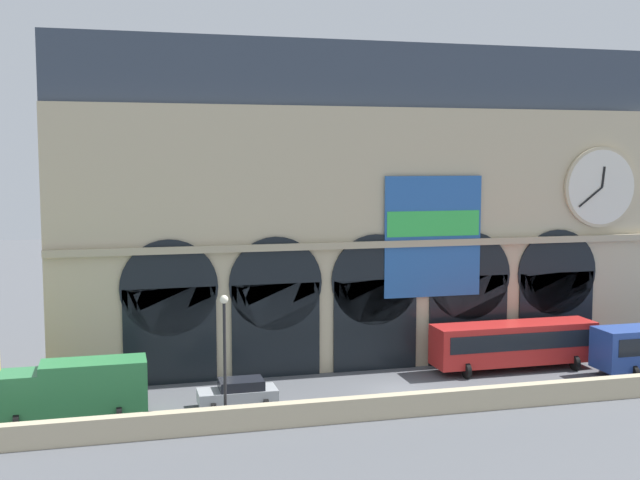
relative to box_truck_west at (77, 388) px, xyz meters
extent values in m
plane|color=#54565B|center=(18.53, 0.54, -1.70)|extent=(200.00, 200.00, 0.00)
cube|color=#BCAD8C|center=(18.53, -3.97, -1.07)|extent=(90.00, 0.70, 1.25)
cube|color=#BCAD8C|center=(18.53, 7.80, 6.86)|extent=(41.02, 4.52, 17.12)
cube|color=#333D4C|center=(18.53, 8.10, 17.54)|extent=(41.02, 3.92, 4.23)
cube|color=black|center=(5.30, 5.49, 1.29)|extent=(5.66, 0.20, 5.99)
cylinder|color=black|center=(5.30, 5.49, 4.29)|extent=(5.95, 0.20, 5.95)
cube|color=black|center=(11.92, 5.49, 1.29)|extent=(5.66, 0.20, 5.99)
cylinder|color=black|center=(11.92, 5.49, 4.29)|extent=(5.95, 0.20, 5.95)
cube|color=black|center=(18.53, 5.49, 1.29)|extent=(5.66, 0.20, 5.99)
cylinder|color=black|center=(18.53, 5.49, 4.29)|extent=(5.95, 0.20, 5.95)
cube|color=black|center=(25.15, 5.49, 1.29)|extent=(5.66, 0.20, 5.99)
cylinder|color=black|center=(25.15, 5.49, 4.29)|extent=(5.95, 0.20, 5.95)
cube|color=black|center=(31.76, 5.49, 1.29)|extent=(5.66, 0.20, 5.99)
cylinder|color=black|center=(31.76, 5.49, 4.29)|extent=(5.95, 0.20, 5.95)
cylinder|color=#BCAD8C|center=(34.90, 5.39, 10.16)|extent=(5.59, 0.25, 5.59)
cylinder|color=silver|center=(34.90, 5.27, 10.16)|extent=(5.18, 0.06, 5.18)
cube|color=black|center=(34.97, 5.21, 10.87)|extent=(0.30, 0.04, 1.43)
cube|color=black|center=(34.02, 5.19, 9.50)|extent=(1.83, 0.04, 1.42)
cube|color=#2659A5|center=(22.46, 5.37, 7.02)|extent=(6.74, 0.12, 7.98)
cube|color=green|center=(22.46, 5.29, 7.88)|extent=(6.47, 0.04, 1.67)
cube|color=tan|center=(18.53, 5.39, 6.60)|extent=(41.02, 0.50, 0.44)
cube|color=#2D7A42|center=(-2.86, 0.00, -0.13)|extent=(2.00, 2.30, 2.30)
cube|color=#2D7A42|center=(0.89, 0.00, 0.07)|extent=(5.50, 2.30, 2.70)
cylinder|color=black|center=(-2.96, -1.03, -1.28)|extent=(0.28, 0.84, 0.84)
cylinder|color=black|center=(-2.96, 1.04, -1.28)|extent=(0.28, 0.84, 0.84)
cylinder|color=black|center=(2.14, -1.03, -1.28)|extent=(0.28, 0.84, 0.84)
cylinder|color=black|center=(2.14, 1.04, -1.28)|extent=(0.28, 0.84, 0.84)
cube|color=#ADB2B7|center=(8.58, -0.04, -1.05)|extent=(4.40, 1.80, 0.70)
cube|color=black|center=(8.80, -0.04, -0.43)|extent=(2.46, 1.62, 0.55)
cylinder|color=black|center=(7.13, -0.85, -1.40)|extent=(0.28, 0.60, 0.60)
cylinder|color=black|center=(7.13, 0.77, -1.40)|extent=(0.28, 0.60, 0.60)
cylinder|color=black|center=(10.03, -0.85, -1.40)|extent=(0.28, 0.60, 0.60)
cylinder|color=black|center=(10.03, 0.77, -1.40)|extent=(0.28, 0.60, 0.60)
cube|color=red|center=(27.34, 3.18, 0.10)|extent=(11.00, 2.50, 2.60)
cube|color=black|center=(27.34, 1.91, 0.45)|extent=(10.12, 0.04, 1.10)
cylinder|color=black|center=(23.49, 2.06, -1.20)|extent=(0.28, 1.00, 1.00)
cylinder|color=black|center=(23.49, 4.31, -1.20)|extent=(0.28, 1.00, 1.00)
cylinder|color=black|center=(31.19, 2.06, -1.20)|extent=(0.28, 1.00, 1.00)
cylinder|color=black|center=(31.19, 4.31, -1.20)|extent=(0.28, 1.00, 1.00)
cylinder|color=black|center=(33.31, -1.13, -1.20)|extent=(0.28, 1.00, 1.00)
cylinder|color=black|center=(33.31, 1.12, -1.20)|extent=(0.28, 1.00, 1.00)
cylinder|color=black|center=(7.48, -3.17, 1.55)|extent=(0.16, 0.16, 6.50)
sphere|color=#F2EDCC|center=(7.48, -3.17, 4.98)|extent=(0.44, 0.44, 0.44)
camera|label=1|loc=(2.11, -43.26, 12.14)|focal=44.77mm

